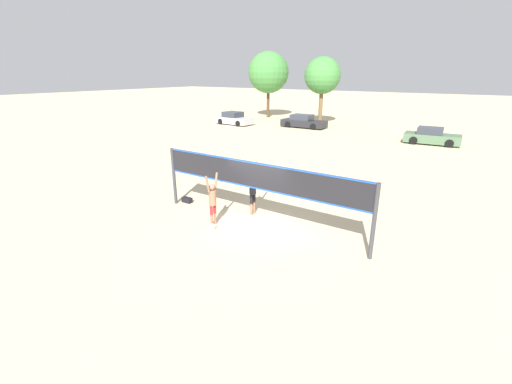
{
  "coord_description": "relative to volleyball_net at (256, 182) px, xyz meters",
  "views": [
    {
      "loc": [
        6.71,
        -9.98,
        5.6
      ],
      "look_at": [
        0.0,
        0.0,
        1.39
      ],
      "focal_mm": 24.0,
      "sensor_mm": 36.0,
      "label": 1
    }
  ],
  "objects": [
    {
      "name": "tree_right_cluster",
      "position": [
        -9.1,
        26.41,
        3.47
      ],
      "size": [
        3.91,
        3.91,
        7.25
      ],
      "color": "brown",
      "rests_on": "ground_plane"
    },
    {
      "name": "volleyball",
      "position": [
        -1.21,
        -1.13,
        -1.67
      ],
      "size": [
        0.22,
        0.22,
        0.22
      ],
      "color": "silver",
      "rests_on": "ground_plane"
    },
    {
      "name": "parked_car_mid",
      "position": [
        -9.72,
        23.53,
        -1.17
      ],
      "size": [
        4.78,
        1.95,
        1.36
      ],
      "rotation": [
        0.0,
        0.0,
        0.01
      ],
      "color": "#232328",
      "rests_on": "ground_plane"
    },
    {
      "name": "player_blocker",
      "position": [
        -0.77,
        0.91,
        -0.62
      ],
      "size": [
        0.28,
        0.71,
        2.2
      ],
      "rotation": [
        0.0,
        0.0,
        -1.57
      ],
      "color": "#8C664C",
      "rests_on": "ground_plane"
    },
    {
      "name": "gear_bag",
      "position": [
        -4.03,
        0.35,
        -1.67
      ],
      "size": [
        0.48,
        0.24,
        0.23
      ],
      "color": "black",
      "rests_on": "ground_plane"
    },
    {
      "name": "parked_car_far",
      "position": [
        3.06,
        21.35,
        -1.17
      ],
      "size": [
        4.34,
        2.21,
        1.35
      ],
      "rotation": [
        0.0,
        0.0,
        0.07
      ],
      "color": "#4C6B4C",
      "rests_on": "ground_plane"
    },
    {
      "name": "volleyball_net",
      "position": [
        0.0,
        0.0,
        0.0
      ],
      "size": [
        8.87,
        0.14,
        2.53
      ],
      "color": "#38383D",
      "rests_on": "ground_plane"
    },
    {
      "name": "ground_plane",
      "position": [
        0.0,
        0.0,
        -1.78
      ],
      "size": [
        200.0,
        200.0,
        0.0
      ],
      "primitive_type": "plane",
      "color": "beige"
    },
    {
      "name": "tree_left_cluster",
      "position": [
        -17.6,
        28.97,
        3.8
      ],
      "size": [
        5.11,
        5.11,
        8.16
      ],
      "color": "#4C3823",
      "rests_on": "ground_plane"
    },
    {
      "name": "parked_car_near",
      "position": [
        -17.26,
        21.19,
        -1.15
      ],
      "size": [
        4.38,
        2.22,
        1.41
      ],
      "rotation": [
        0.0,
        0.0,
        -0.07
      ],
      "color": "#B7B7BC",
      "rests_on": "ground_plane"
    },
    {
      "name": "player_spiker",
      "position": [
        -1.43,
        -0.83,
        -0.71
      ],
      "size": [
        0.28,
        0.69,
        2.05
      ],
      "rotation": [
        0.0,
        0.0,
        1.57
      ],
      "color": "#8C664C",
      "rests_on": "ground_plane"
    }
  ]
}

